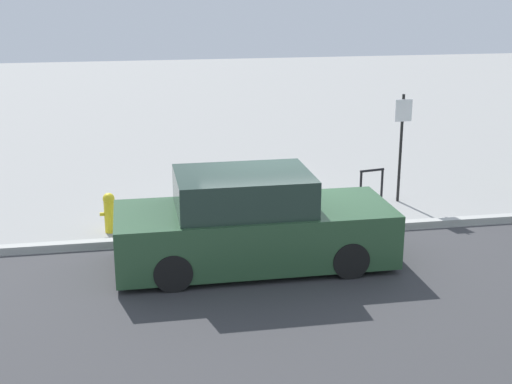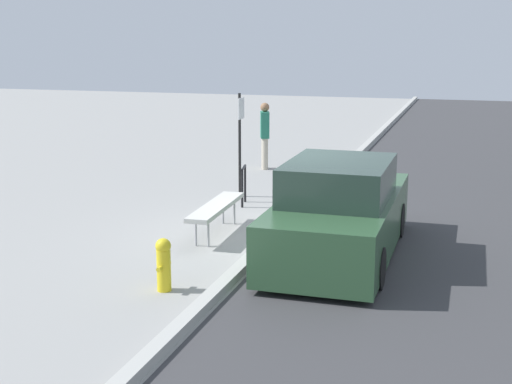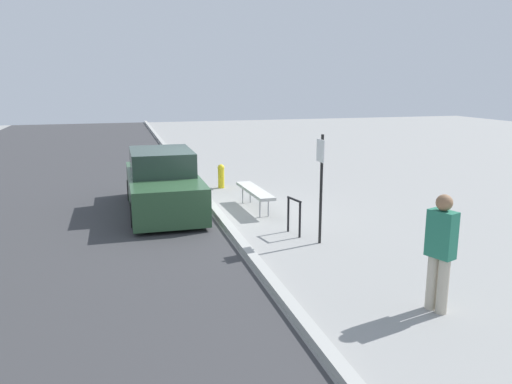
# 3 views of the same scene
# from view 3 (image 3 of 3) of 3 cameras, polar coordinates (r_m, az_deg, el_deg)

# --- Properties ---
(ground_plane) EXTENTS (60.00, 60.00, 0.00)m
(ground_plane) POSITION_cam_3_polar(r_m,az_deg,el_deg) (13.05, -4.66, -2.36)
(ground_plane) COLOR gray
(curb) EXTENTS (60.00, 0.20, 0.13)m
(curb) POSITION_cam_3_polar(r_m,az_deg,el_deg) (13.03, -4.67, -2.08)
(curb) COLOR #A8A8A3
(curb) RESTS_ON ground_plane
(bench) EXTENTS (2.22, 0.49, 0.56)m
(bench) POSITION_cam_3_polar(r_m,az_deg,el_deg) (13.20, -0.14, 0.12)
(bench) COLOR #99999E
(bench) RESTS_ON ground_plane
(bike_rack) EXTENTS (0.55, 0.15, 0.83)m
(bike_rack) POSITION_cam_3_polar(r_m,az_deg,el_deg) (11.09, 4.37, -2.37)
(bike_rack) COLOR black
(bike_rack) RESTS_ON ground_plane
(sign_post) EXTENTS (0.36, 0.08, 2.30)m
(sign_post) POSITION_cam_3_polar(r_m,az_deg,el_deg) (10.35, 7.43, 1.50)
(sign_post) COLOR black
(sign_post) RESTS_ON ground_plane
(fire_hydrant) EXTENTS (0.36, 0.22, 0.77)m
(fire_hydrant) POSITION_cam_3_polar(r_m,az_deg,el_deg) (15.96, -4.01, 1.91)
(fire_hydrant) COLOR gold
(fire_hydrant) RESTS_ON ground_plane
(pedestrian) EXTENTS (0.46, 0.35, 1.78)m
(pedestrian) POSITION_cam_3_polar(r_m,az_deg,el_deg) (7.77, 20.32, -6.22)
(pedestrian) COLOR #B7AD99
(pedestrian) RESTS_ON ground_plane
(parked_car_near) EXTENTS (4.52, 1.78, 1.59)m
(parked_car_near) POSITION_cam_3_polar(r_m,az_deg,el_deg) (13.34, -10.62, 0.90)
(parked_car_near) COLOR black
(parked_car_near) RESTS_ON ground_plane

